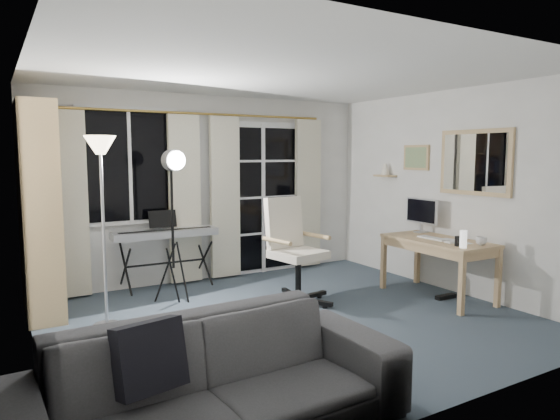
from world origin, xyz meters
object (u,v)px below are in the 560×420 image
object	(u,v)px
bookshelf	(35,216)
monitor	(422,212)
torchiere_lamp	(101,174)
sofa	(212,364)
keyboard_piano	(165,235)
mug	(481,240)
studio_light	(173,178)
office_chair	(290,240)
desk	(438,246)

from	to	relation	value
bookshelf	monitor	xyz separation A→B (m)	(4.21, -1.16, -0.09)
torchiere_lamp	sofa	world-z (taller)	torchiere_lamp
keyboard_piano	mug	size ratio (longest dim) A/B	11.26
studio_light	keyboard_piano	bearing A→B (deg)	72.90
keyboard_piano	studio_light	xyz separation A→B (m)	(-0.07, -0.57, 0.70)
keyboard_piano	mug	world-z (taller)	keyboard_piano
torchiere_lamp	office_chair	bearing A→B (deg)	-3.94
torchiere_lamp	desk	bearing A→B (deg)	-14.05
desk	sofa	size ratio (longest dim) A/B	0.55
mug	sofa	xyz separation A→B (m)	(-3.45, -0.88, -0.29)
torchiere_lamp	studio_light	world-z (taller)	torchiere_lamp
office_chair	monitor	bearing A→B (deg)	-19.11
bookshelf	mug	xyz separation A→B (m)	(4.11, -2.11, -0.29)
torchiere_lamp	sofa	bearing A→B (deg)	-86.44
torchiere_lamp	desk	xyz separation A→B (m)	(3.49, -0.87, -0.86)
keyboard_piano	desk	bearing A→B (deg)	-34.17
torchiere_lamp	desk	world-z (taller)	torchiere_lamp
office_chair	bookshelf	bearing A→B (deg)	150.96
keyboard_piano	sofa	xyz separation A→B (m)	(-0.75, -3.25, -0.24)
desk	torchiere_lamp	bearing A→B (deg)	167.14
torchiere_lamp	monitor	distance (m)	3.75
bookshelf	mug	distance (m)	4.63
sofa	monitor	bearing A→B (deg)	25.72
studio_light	mug	distance (m)	3.36
office_chair	mug	distance (m)	2.05
keyboard_piano	studio_light	world-z (taller)	studio_light
keyboard_piano	sofa	distance (m)	3.34
studio_light	office_chair	distance (m)	1.45
keyboard_piano	mug	distance (m)	3.59
torchiere_lamp	desk	distance (m)	3.70
torchiere_lamp	keyboard_piano	distance (m)	1.54
studio_light	monitor	size ratio (longest dim) A/B	3.53
keyboard_piano	sofa	world-z (taller)	keyboard_piano
keyboard_piano	studio_light	distance (m)	0.90
studio_light	torchiere_lamp	bearing A→B (deg)	-163.13
studio_light	monitor	bearing A→B (deg)	-26.54
office_chair	monitor	world-z (taller)	office_chair
keyboard_piano	desk	world-z (taller)	keyboard_piano
keyboard_piano	office_chair	distance (m)	1.55
bookshelf	torchiere_lamp	size ratio (longest dim) A/B	1.19
bookshelf	monitor	world-z (taller)	bookshelf
desk	sofa	bearing A→B (deg)	-156.40
bookshelf	office_chair	xyz separation A→B (m)	(2.48, -0.87, -0.33)
monitor	mug	bearing A→B (deg)	-94.63
bookshelf	monitor	bearing A→B (deg)	-14.80
studio_light	mug	size ratio (longest dim) A/B	15.52
keyboard_piano	sofa	bearing A→B (deg)	-101.61
bookshelf	sofa	xyz separation A→B (m)	(0.66, -3.00, -0.57)
torchiere_lamp	keyboard_piano	world-z (taller)	torchiere_lamp
studio_light	office_chair	world-z (taller)	studio_light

